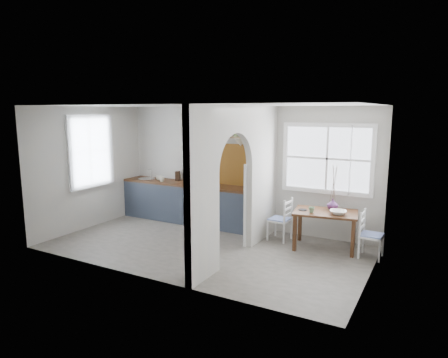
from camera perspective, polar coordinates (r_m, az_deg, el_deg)
The scene contains 26 objects.
floor at distance 7.53m, azimuth -2.72°, elevation -9.72°, with size 5.80×3.20×0.01m, color gray.
ceiling at distance 7.10m, azimuth -2.89°, elevation 10.46°, with size 5.80×3.20×0.01m, color beige.
walls at distance 7.21m, azimuth -2.80°, elevation 0.07°, with size 5.81×3.21×2.60m.
partition at distance 6.90m, azimuth 2.40°, elevation 0.90°, with size 0.12×3.20×2.60m.
kitchen_window at distance 8.99m, azimuth -18.64°, elevation 3.76°, with size 0.10×1.16×1.50m, color white, non-canonical shape.
nook_window at distance 7.90m, azimuth 14.51°, elevation 2.82°, with size 1.76×0.10×1.30m, color white, non-canonical shape.
counter at distance 9.07m, azimuth -4.46°, elevation -3.37°, with size 3.50×0.60×0.90m.
sink at distance 9.72m, azimuth -11.00°, elevation -0.01°, with size 0.40×0.40×0.02m, color silver.
backsplash at distance 8.65m, azimuth 1.50°, elevation 2.05°, with size 1.65×0.03×0.90m, color brown.
shelf at distance 8.51m, azimuth 1.26°, elevation 6.39°, with size 1.75×0.20×0.21m.
pendant_lamp at distance 8.06m, azimuth 2.38°, elevation 5.26°, with size 0.26×0.26×0.16m, color beige.
utensil_rail at distance 7.69m, azimuth 4.60°, elevation 1.79°, with size 0.02×0.02×0.50m, color silver.
dining_table at distance 7.60m, azimuth 14.21°, elevation -7.08°, with size 1.12×0.75×0.70m, color #4A2B19, non-canonical shape.
chair_left at distance 7.90m, azimuth 7.96°, elevation -5.67°, with size 0.38×0.38×0.84m, color white, non-canonical shape.
chair_right at distance 7.35m, azimuth 20.35°, elevation -7.49°, with size 0.37×0.37×0.82m, color white, non-canonical shape.
kettle at distance 8.27m, azimuth 3.74°, elevation -0.75°, with size 0.18×0.14×0.21m, color silver, non-canonical shape.
mug_a at distance 9.23m, azimuth -8.88°, elevation -0.03°, with size 0.13×0.13×0.12m, color white.
mug_b at distance 9.48m, azimuth -9.31°, elevation 0.17°, with size 0.13×0.13×0.10m, color beige.
knife_block at distance 9.37m, azimuth -6.63°, elevation 0.47°, with size 0.10×0.14×0.22m, color black.
jar at distance 9.05m, azimuth -5.06°, elevation 0.01°, with size 0.11×0.11×0.17m, color #9A8559.
towel_magenta at distance 8.03m, azimuth 4.58°, elevation -6.43°, with size 0.02×0.03×0.48m, color #AE1D53.
towel_orange at distance 8.00m, azimuth 4.43°, elevation -6.69°, with size 0.02×0.03×0.54m, color orange.
bowl at distance 7.36m, azimuth 16.00°, elevation -4.60°, with size 0.29×0.29×0.07m, color white.
table_cup at distance 7.35m, azimuth 12.39°, elevation -4.33°, with size 0.11×0.11×0.10m, color gray.
plate at distance 7.51m, azimuth 11.18°, elevation -4.34°, with size 0.16×0.16×0.01m, color black.
vase at distance 7.64m, azimuth 15.26°, elevation -3.50°, with size 0.20×0.20×0.21m, color #53285D.
Camera 1 is at (3.73, -6.05, 2.52)m, focal length 32.00 mm.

